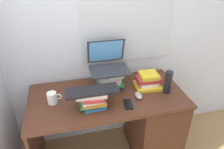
{
  "coord_description": "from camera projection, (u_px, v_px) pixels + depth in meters",
  "views": [
    {
      "loc": [
        -0.32,
        -1.49,
        1.87
      ],
      "look_at": [
        0.05,
        0.04,
        0.96
      ],
      "focal_mm": 33.61,
      "sensor_mm": 36.0,
      "label": 1
    }
  ],
  "objects": [
    {
      "name": "book_stack_keyboard_riser",
      "position": [
        93.0,
        99.0,
        1.68
      ],
      "size": [
        0.25,
        0.19,
        0.15
      ],
      "color": "#2672B2",
      "rests_on": "desk"
    },
    {
      "name": "book_stack_side",
      "position": [
        148.0,
        81.0,
        1.96
      ],
      "size": [
        0.25,
        0.2,
        0.14
      ],
      "color": "yellow",
      "rests_on": "desk"
    },
    {
      "name": "laptop",
      "position": [
        108.0,
        62.0,
        1.91
      ],
      "size": [
        0.35,
        0.31,
        0.25
      ],
      "color": "#2D2D33",
      "rests_on": "book_stack_tall"
    },
    {
      "name": "desk",
      "position": [
        142.0,
        121.0,
        2.09
      ],
      "size": [
        1.38,
        0.67,
        0.78
      ],
      "color": "#4C2819",
      "rests_on": "ground"
    },
    {
      "name": "computer_mouse",
      "position": [
        138.0,
        95.0,
        1.83
      ],
      "size": [
        0.06,
        0.1,
        0.04
      ],
      "primitive_type": "ellipsoid",
      "color": "#A5A8AD",
      "rests_on": "desk"
    },
    {
      "name": "cell_phone",
      "position": [
        128.0,
        104.0,
        1.75
      ],
      "size": [
        0.08,
        0.14,
        0.01
      ],
      "primitive_type": "cube",
      "rotation": [
        0.0,
        0.0,
        -0.14
      ],
      "color": "black",
      "rests_on": "desk"
    },
    {
      "name": "mug",
      "position": [
        52.0,
        98.0,
        1.75
      ],
      "size": [
        0.12,
        0.08,
        0.1
      ],
      "color": "white",
      "rests_on": "desk"
    },
    {
      "name": "book_stack_tall",
      "position": [
        110.0,
        79.0,
        1.93
      ],
      "size": [
        0.24,
        0.2,
        0.18
      ],
      "color": "black",
      "rests_on": "desk"
    },
    {
      "name": "keyboard",
      "position": [
        92.0,
        91.0,
        1.64
      ],
      "size": [
        0.42,
        0.14,
        0.02
      ],
      "primitive_type": "cube",
      "rotation": [
        0.0,
        0.0,
        -0.0
      ],
      "color": "black",
      "rests_on": "book_stack_keyboard_riser"
    },
    {
      "name": "water_bottle",
      "position": [
        168.0,
        82.0,
        1.86
      ],
      "size": [
        0.07,
        0.07,
        0.21
      ],
      "primitive_type": "cylinder",
      "color": "black",
      "rests_on": "desk"
    },
    {
      "name": "wall_back",
      "position": [
        98.0,
        25.0,
        1.93
      ],
      "size": [
        6.0,
        0.06,
        2.6
      ],
      "color": "silver",
      "rests_on": "ground"
    }
  ]
}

